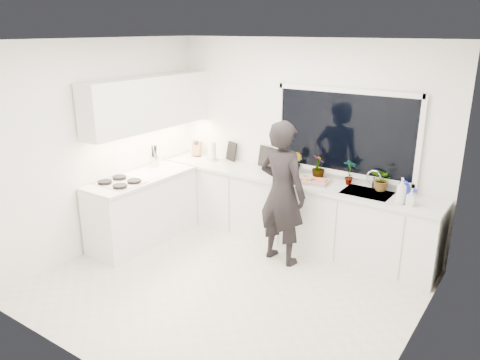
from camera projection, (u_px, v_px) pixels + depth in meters
The scene contains 25 objects.
floor at pixel (227, 286), 5.36m from camera, with size 4.00×3.50×0.02m, color beige.
wall_back at pixel (303, 141), 6.32m from camera, with size 4.00×0.02×2.70m, color white.
wall_left at pixel (100, 147), 6.02m from camera, with size 0.02×3.50×2.70m, color white.
wall_right at pixel (422, 214), 3.86m from camera, with size 0.02×3.50×2.70m, color white.
ceiling at pixel (224, 39), 4.52m from camera, with size 4.00×3.50×0.02m, color white.
window at pixel (344, 133), 5.91m from camera, with size 1.80×0.02×1.00m, color black.
base_cabinets_back at pixel (289, 211), 6.36m from camera, with size 3.92×0.58×0.88m, color white.
base_cabinets_left at pixel (143, 210), 6.40m from camera, with size 0.58×1.60×0.88m, color white.
countertop_back at pixel (290, 179), 6.21m from camera, with size 3.94×0.62×0.04m, color silver.
countertop_left at pixel (141, 178), 6.26m from camera, with size 0.62×1.60×0.04m, color silver.
upper_cabinets at pixel (149, 103), 6.30m from camera, with size 0.34×2.10×0.70m, color white.
sink at pixel (367, 196), 5.66m from camera, with size 0.58×0.42×0.14m, color silver.
faucet at pixel (374, 180), 5.77m from camera, with size 0.03×0.03×0.22m, color silver.
stovetop at pixel (120, 182), 5.98m from camera, with size 0.56×0.48×0.03m, color black.
person at pixel (282, 193), 5.69m from camera, with size 0.66×0.43×1.80m, color black.
pizza_tray at pixel (313, 182), 6.00m from camera, with size 0.44×0.32×0.03m, color silver.
pizza at pixel (313, 180), 5.99m from camera, with size 0.40×0.29×0.01m, color #AF3417.
watering_can at pixel (404, 190), 5.54m from camera, with size 0.14×0.14×0.13m, color #1627D0.
paper_towel_roll at pixel (212, 151), 6.99m from camera, with size 0.11×0.11×0.26m, color white.
knife_block at pixel (197, 149), 7.21m from camera, with size 0.13×0.10×0.22m, color #986747.
utensil_crock at pixel (155, 161), 6.67m from camera, with size 0.13×0.13×0.16m, color #B2B1B6.
picture_frame_large at pixel (231, 151), 6.97m from camera, with size 0.22×0.02×0.28m, color black.
picture_frame_small at pixel (266, 157), 6.64m from camera, with size 0.25×0.02×0.30m, color black.
herb_plants at pixel (341, 171), 5.94m from camera, with size 1.46×0.32×0.33m.
soap_bottles at pixel (404, 193), 5.23m from camera, with size 0.24×0.16×0.30m.
Camera 1 is at (2.80, -3.80, 2.82)m, focal length 35.00 mm.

